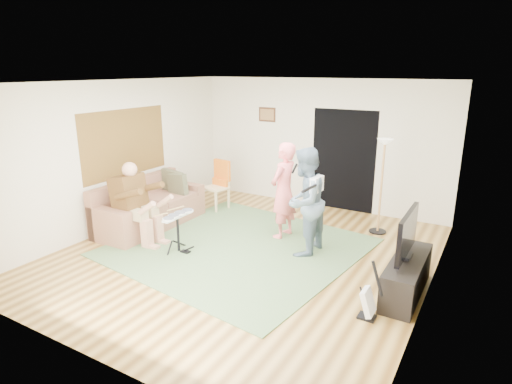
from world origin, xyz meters
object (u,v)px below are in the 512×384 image
at_px(guitarist, 304,202).
at_px(guitar_spare, 369,302).
at_px(torchiere_lamp, 383,169).
at_px(television, 407,233).
at_px(singer, 283,191).
at_px(dining_chair, 217,192).
at_px(tv_cabinet, 407,276).
at_px(sofa, 147,211).
at_px(drum_kit, 178,235).

bearing_deg(guitarist, guitar_spare, 49.26).
bearing_deg(torchiere_lamp, guitarist, -118.31).
xyz_separation_m(guitar_spare, television, (0.22, 0.83, 0.63)).
height_order(singer, dining_chair, singer).
xyz_separation_m(guitar_spare, tv_cabinet, (0.27, 0.83, 0.03)).
distance_m(dining_chair, tv_cabinet, 4.57).
relative_size(torchiere_lamp, tv_cabinet, 1.23).
relative_size(sofa, singer, 1.29).
distance_m(drum_kit, tv_cabinet, 3.53).
bearing_deg(guitarist, tv_cabinet, 75.36).
relative_size(singer, tv_cabinet, 1.21).
bearing_deg(guitarist, television, 74.89).
height_order(singer, guitarist, guitarist).
bearing_deg(sofa, drum_kit, -26.60).
height_order(guitar_spare, torchiere_lamp, torchiere_lamp).
distance_m(sofa, singer, 2.66).
distance_m(sofa, television, 4.78).
height_order(sofa, drum_kit, sofa).
bearing_deg(torchiere_lamp, dining_chair, -174.12).
bearing_deg(sofa, tv_cabinet, -2.27).
bearing_deg(television, dining_chair, 157.96).
xyz_separation_m(sofa, television, (4.75, -0.19, 0.55)).
xyz_separation_m(drum_kit, dining_chair, (-0.74, 2.16, 0.07)).
bearing_deg(television, drum_kit, -172.41).
distance_m(singer, guitar_spare, 2.81).
bearing_deg(torchiere_lamp, tv_cabinet, -66.04).
bearing_deg(guitar_spare, sofa, 167.27).
distance_m(singer, guitarist, 0.75).
bearing_deg(drum_kit, torchiere_lamp, 43.94).
relative_size(guitarist, torchiere_lamp, 1.01).
bearing_deg(singer, guitarist, 56.96).
distance_m(tv_cabinet, television, 0.60).
xyz_separation_m(dining_chair, tv_cabinet, (4.24, -1.70, -0.12)).
bearing_deg(drum_kit, guitarist, 28.88).
bearing_deg(dining_chair, singer, -10.00).
bearing_deg(tv_cabinet, singer, 157.09).
height_order(drum_kit, dining_chair, dining_chair).
distance_m(sofa, guitarist, 3.14).
distance_m(sofa, drum_kit, 1.45).
bearing_deg(tv_cabinet, television, 180.00).
bearing_deg(sofa, torchiere_lamp, 25.42).
xyz_separation_m(torchiere_lamp, dining_chair, (-3.33, -0.34, -0.81)).
bearing_deg(singer, sofa, -67.55).
height_order(guitarist, torchiere_lamp, guitarist).
distance_m(guitarist, tv_cabinet, 1.90).
distance_m(drum_kit, guitar_spare, 3.25).
height_order(guitarist, dining_chair, guitarist).
xyz_separation_m(singer, dining_chair, (-1.92, 0.71, -0.48)).
xyz_separation_m(tv_cabinet, television, (-0.05, 0.00, 0.60)).
distance_m(guitarist, dining_chair, 2.82).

